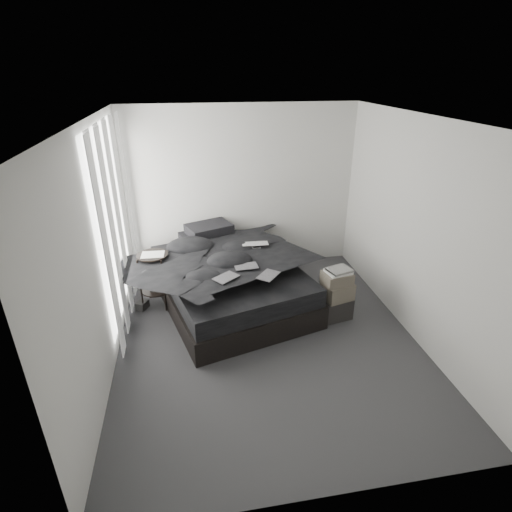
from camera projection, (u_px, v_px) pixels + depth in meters
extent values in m
cube|color=#363639|center=(267.00, 337.00, 5.00)|extent=(3.60, 4.20, 0.01)
cube|color=white|center=(270.00, 119.00, 3.89)|extent=(3.60, 4.20, 0.01)
cube|color=silver|center=(242.00, 190.00, 6.31)|extent=(3.60, 0.01, 2.60)
cube|color=silver|center=(333.00, 369.00, 2.57)|extent=(3.60, 0.01, 2.60)
cube|color=silver|center=(100.00, 254.00, 4.16)|extent=(0.01, 4.20, 2.60)
cube|color=silver|center=(417.00, 231.00, 4.72)|extent=(0.01, 4.20, 2.60)
cube|color=white|center=(113.00, 220.00, 4.95)|extent=(0.02, 2.00, 2.30)
cube|color=white|center=(118.00, 225.00, 4.99)|extent=(0.06, 2.12, 2.48)
cube|color=black|center=(230.00, 291.00, 5.70)|extent=(2.32, 2.72, 0.32)
cube|color=black|center=(230.00, 274.00, 5.58)|extent=(2.24, 2.63, 0.25)
imported|color=black|center=(231.00, 259.00, 5.42)|extent=(2.19, 2.38, 0.27)
cube|color=black|center=(204.00, 238.00, 6.21)|extent=(0.80, 0.64, 0.16)
cube|color=black|center=(209.00, 229.00, 6.16)|extent=(0.78, 0.66, 0.15)
imported|color=silver|center=(256.00, 240.00, 5.62)|extent=(0.38, 0.26, 0.03)
cube|color=black|center=(226.00, 271.00, 4.79)|extent=(0.35, 0.33, 0.01)
cube|color=black|center=(246.00, 260.00, 5.06)|extent=(0.31, 0.21, 0.01)
cube|color=black|center=(268.00, 268.00, 4.83)|extent=(0.34, 0.35, 0.01)
cylinder|color=black|center=(155.00, 280.00, 5.53)|extent=(0.50, 0.50, 0.77)
cube|color=white|center=(153.00, 255.00, 5.35)|extent=(0.31, 0.24, 0.02)
cube|color=black|center=(142.00, 305.00, 5.57)|extent=(0.18, 0.20, 0.12)
cube|color=black|center=(335.00, 307.00, 5.35)|extent=(0.45, 0.38, 0.29)
cube|color=#595246|center=(337.00, 291.00, 5.23)|extent=(0.44, 0.38, 0.22)
cube|color=#595246|center=(337.00, 278.00, 5.15)|extent=(0.39, 0.33, 0.16)
cube|color=silver|center=(338.00, 272.00, 5.11)|extent=(0.34, 0.30, 0.03)
cube|color=silver|center=(339.00, 270.00, 5.10)|extent=(0.35, 0.31, 0.03)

